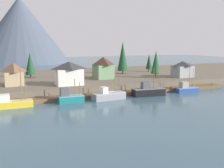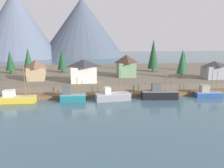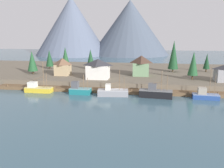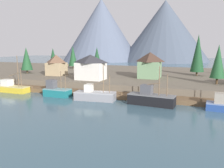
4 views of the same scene
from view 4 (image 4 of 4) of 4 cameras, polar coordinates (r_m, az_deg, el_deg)
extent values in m
cube|color=#3D5B6B|center=(69.71, 4.50, -0.64)|extent=(400.00, 400.00, 1.00)
cube|color=brown|center=(52.82, -1.10, -2.66)|extent=(80.00, 4.00, 1.00)
cylinder|color=brown|center=(67.04, -24.48, -0.70)|extent=(0.36, 0.36, 1.60)
cylinder|color=brown|center=(61.62, -19.25, -1.19)|extent=(0.36, 0.36, 1.60)
cylinder|color=brown|center=(56.82, -13.08, -1.75)|extent=(0.36, 0.36, 1.60)
cylinder|color=brown|center=(52.79, -5.86, -2.38)|extent=(0.36, 0.36, 1.60)
cylinder|color=brown|center=(49.74, 2.39, -3.05)|extent=(0.36, 0.36, 1.60)
cylinder|color=brown|center=(47.85, 11.52, -3.72)|extent=(0.36, 0.36, 1.60)
cylinder|color=brown|center=(47.25, 21.15, -4.32)|extent=(0.36, 0.36, 1.60)
cube|color=#665B4C|center=(80.91, 6.96, 1.93)|extent=(400.00, 56.00, 2.50)
cone|color=slate|center=(201.45, -2.63, 13.24)|extent=(65.93, 65.93, 51.60)
cone|color=#475160|center=(197.98, 12.96, 12.71)|extent=(72.28, 72.28, 48.98)
cube|color=gold|center=(63.30, -23.28, -1.27)|extent=(8.30, 2.80, 1.37)
cube|color=tan|center=(63.17, -23.32, -0.56)|extent=(8.30, 2.80, 0.20)
cube|color=silver|center=(64.44, -24.63, 0.34)|extent=(2.43, 2.13, 1.60)
cylinder|color=brown|center=(61.44, -22.38, 2.95)|extent=(0.18, 0.18, 7.66)
cylinder|color=brown|center=(61.00, -21.67, 1.44)|extent=(0.15, 0.15, 4.49)
cylinder|color=brown|center=(62.57, -23.31, 2.15)|extent=(3.61, 0.15, 1.16)
cube|color=#196B70|center=(54.81, -13.40, -2.16)|extent=(6.24, 3.06, 1.60)
cube|color=#679496|center=(54.64, -13.44, -1.23)|extent=(6.24, 3.06, 0.20)
cube|color=#4C4C51|center=(55.39, -14.79, -0.01)|extent=(2.02, 1.82, 1.97)
cylinder|color=brown|center=(53.69, -12.60, 0.94)|extent=(0.16, 0.16, 4.10)
cylinder|color=brown|center=(53.08, -11.54, 0.40)|extent=(0.14, 0.14, 3.21)
cube|color=gray|center=(49.48, -4.21, -3.10)|extent=(8.97, 4.05, 1.65)
cube|color=#9F9FA2|center=(49.29, -4.22, -2.05)|extent=(8.97, 4.05, 0.20)
cube|color=silver|center=(49.60, -5.79, -0.95)|extent=(1.69, 2.21, 1.59)
cylinder|color=brown|center=(48.23, -2.17, 1.32)|extent=(0.16, 0.16, 5.79)
cylinder|color=brown|center=(48.02, -0.65, 0.03)|extent=(0.13, 0.13, 3.68)
cylinder|color=brown|center=(48.81, -3.78, 0.19)|extent=(3.44, 0.49, 1.21)
cube|color=black|center=(45.88, 9.73, -4.00)|extent=(9.33, 3.71, 1.93)
cube|color=slate|center=(45.65, 9.76, -2.70)|extent=(9.33, 3.71, 0.20)
cube|color=#4C4C51|center=(45.74, 8.62, -1.33)|extent=(2.34, 2.07, 1.86)
cylinder|color=brown|center=(44.77, 11.67, 0.76)|extent=(0.18, 0.18, 5.57)
cylinder|color=brown|center=(44.51, 13.55, -0.23)|extent=(0.15, 0.15, 4.22)
cylinder|color=brown|center=(45.14, 10.34, 0.03)|extent=(2.63, 0.36, 0.61)
cube|color=gray|center=(45.38, 25.46, -3.17)|extent=(2.27, 2.12, 1.79)
cube|color=tan|center=(75.11, -13.63, 3.66)|extent=(5.12, 5.06, 3.95)
pyramid|color=brown|center=(74.89, -13.72, 6.12)|extent=(5.37, 5.31, 2.49)
cube|color=#6B8E66|center=(67.19, 9.36, 3.51)|extent=(5.79, 6.47, 4.71)
pyramid|color=#422D23|center=(66.94, 9.44, 6.67)|extent=(6.08, 6.79, 2.70)
cube|color=silver|center=(63.10, -5.30, 3.19)|extent=(7.42, 5.29, 4.61)
pyramid|color=#2D2D33|center=(62.84, -5.35, 6.28)|extent=(7.79, 5.56, 2.19)
cylinder|color=#4C3823|center=(84.09, -20.31, 2.94)|extent=(0.50, 0.50, 1.11)
cone|color=#1E4C28|center=(83.78, -20.48, 5.93)|extent=(3.86, 3.86, 7.71)
cylinder|color=#4C3823|center=(94.96, -14.33, 3.86)|extent=(0.50, 0.50, 1.11)
cone|color=#194223|center=(94.69, -14.43, 6.41)|extent=(3.46, 3.46, 7.34)
cylinder|color=#4C3823|center=(60.54, 24.58, 0.67)|extent=(0.50, 0.50, 1.50)
cone|color=#1E4C28|center=(60.09, 24.88, 5.14)|extent=(3.39, 3.39, 7.98)
cylinder|color=#4C3823|center=(98.30, -9.62, 4.17)|extent=(0.50, 0.50, 1.04)
cone|color=#1E4C28|center=(98.02, -9.69, 6.89)|extent=(3.69, 3.69, 8.29)
cylinder|color=#4C3823|center=(76.87, 20.29, 2.44)|extent=(0.50, 0.50, 1.20)
cone|color=#194223|center=(76.45, 20.56, 7.18)|extent=(4.16, 4.16, 11.51)
cylinder|color=#4C3823|center=(86.53, -3.73, 3.62)|extent=(0.50, 0.50, 1.05)
cone|color=#194223|center=(86.22, -3.76, 6.54)|extent=(3.56, 3.56, 7.77)
camera|label=1|loc=(50.47, -90.94, 3.46)|focal=42.49mm
camera|label=2|loc=(30.98, -95.78, 6.75)|focal=37.78mm
camera|label=3|loc=(22.55, -130.35, 8.53)|focal=36.37mm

